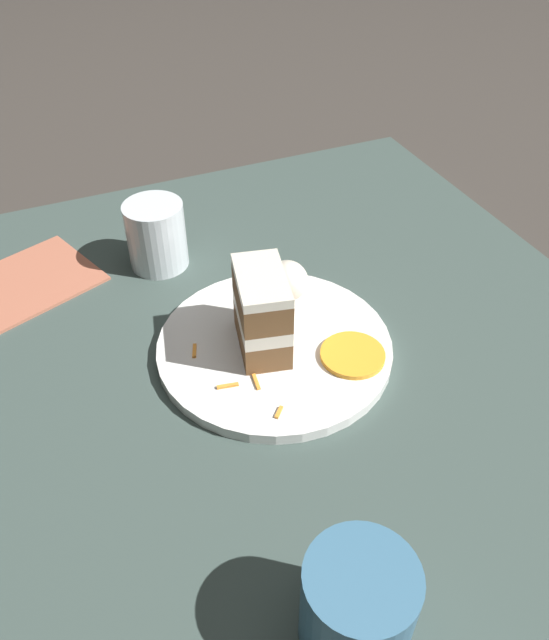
# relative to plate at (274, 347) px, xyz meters

# --- Properties ---
(ground_plane) EXTENTS (6.00, 6.00, 0.00)m
(ground_plane) POSITION_rel_plate_xyz_m (-0.01, 0.01, -0.05)
(ground_plane) COLOR #38332D
(ground_plane) RESTS_ON ground
(dining_table) EXTENTS (0.90, 0.88, 0.04)m
(dining_table) POSITION_rel_plate_xyz_m (-0.01, 0.01, -0.03)
(dining_table) COLOR #384742
(dining_table) RESTS_ON ground
(plate) EXTENTS (0.27, 0.27, 0.01)m
(plate) POSITION_rel_plate_xyz_m (0.00, 0.00, 0.00)
(plate) COLOR white
(plate) RESTS_ON dining_table
(cake_slice) EXTENTS (0.10, 0.07, 0.10)m
(cake_slice) POSITION_rel_plate_xyz_m (0.00, 0.01, 0.06)
(cake_slice) COLOR brown
(cake_slice) RESTS_ON plate
(cream_dollop) EXTENTS (0.06, 0.05, 0.05)m
(cream_dollop) POSITION_rel_plate_xyz_m (0.07, -0.05, 0.03)
(cream_dollop) COLOR silver
(cream_dollop) RESTS_ON plate
(orange_garnish) EXTENTS (0.07, 0.07, 0.01)m
(orange_garnish) POSITION_rel_plate_xyz_m (-0.06, -0.07, 0.01)
(orange_garnish) COLOR orange
(orange_garnish) RESTS_ON plate
(carrot_shreds_scatter) EXTENTS (0.14, 0.06, 0.00)m
(carrot_shreds_scatter) POSITION_rel_plate_xyz_m (-0.04, 0.06, 0.01)
(carrot_shreds_scatter) COLOR orange
(carrot_shreds_scatter) RESTS_ON plate
(drinking_glass) EXTENTS (0.08, 0.08, 0.09)m
(drinking_glass) POSITION_rel_plate_xyz_m (0.22, 0.08, 0.03)
(drinking_glass) COLOR silver
(drinking_glass) RESTS_ON dining_table
(coffee_mug) EXTENTS (0.09, 0.09, 0.09)m
(coffee_mug) POSITION_rel_plate_xyz_m (-0.32, 0.07, 0.04)
(coffee_mug) COLOR #386684
(coffee_mug) RESTS_ON dining_table
(menu_card) EXTENTS (0.21, 0.26, 0.00)m
(menu_card) POSITION_rel_plate_xyz_m (0.24, 0.28, -0.00)
(menu_card) COLOR #B2664C
(menu_card) RESTS_ON dining_table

